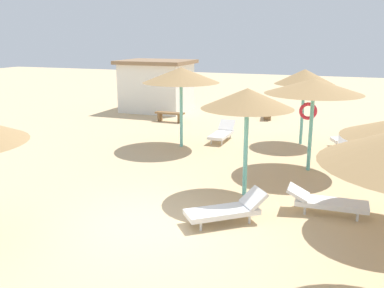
{
  "coord_description": "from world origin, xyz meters",
  "views": [
    {
      "loc": [
        4.18,
        -8.14,
        4.23
      ],
      "look_at": [
        0.0,
        3.0,
        1.2
      ],
      "focal_mm": 39.95,
      "sensor_mm": 36.0,
      "label": 1
    }
  ],
  "objects_px": {
    "parasol_3": "(181,75)",
    "bench_2": "(170,115)",
    "lounger_0": "(358,139)",
    "lounger_3": "(222,133)",
    "lounger_7": "(347,151)",
    "parasol_4": "(247,99)",
    "parasol_7": "(314,87)",
    "lounger_5": "(326,202)",
    "lounger_4": "(228,210)",
    "bench_0": "(144,105)",
    "parasol_0": "(305,78)",
    "beach_cabana": "(157,85)",
    "bench_1": "(268,112)"
  },
  "relations": [
    {
      "from": "parasol_4",
      "to": "bench_1",
      "type": "bearing_deg",
      "value": 97.68
    },
    {
      "from": "parasol_4",
      "to": "lounger_3",
      "type": "relative_size",
      "value": 1.54
    },
    {
      "from": "lounger_0",
      "to": "bench_2",
      "type": "distance_m",
      "value": 9.1
    },
    {
      "from": "bench_0",
      "to": "beach_cabana",
      "type": "height_order",
      "value": "beach_cabana"
    },
    {
      "from": "bench_2",
      "to": "parasol_7",
      "type": "bearing_deg",
      "value": -37.95
    },
    {
      "from": "parasol_0",
      "to": "bench_2",
      "type": "height_order",
      "value": "parasol_0"
    },
    {
      "from": "parasol_7",
      "to": "lounger_4",
      "type": "relative_size",
      "value": 1.63
    },
    {
      "from": "parasol_7",
      "to": "bench_2",
      "type": "bearing_deg",
      "value": 142.05
    },
    {
      "from": "parasol_3",
      "to": "lounger_0",
      "type": "height_order",
      "value": "parasol_3"
    },
    {
      "from": "bench_1",
      "to": "lounger_3",
      "type": "bearing_deg",
      "value": -98.71
    },
    {
      "from": "lounger_4",
      "to": "bench_0",
      "type": "relative_size",
      "value": 1.24
    },
    {
      "from": "bench_0",
      "to": "parasol_4",
      "type": "bearing_deg",
      "value": -51.96
    },
    {
      "from": "parasol_0",
      "to": "lounger_4",
      "type": "height_order",
      "value": "parasol_0"
    },
    {
      "from": "lounger_4",
      "to": "bench_1",
      "type": "relative_size",
      "value": 1.21
    },
    {
      "from": "lounger_0",
      "to": "lounger_7",
      "type": "height_order",
      "value": "lounger_7"
    },
    {
      "from": "parasol_3",
      "to": "lounger_5",
      "type": "height_order",
      "value": "parasol_3"
    },
    {
      "from": "lounger_4",
      "to": "lounger_7",
      "type": "bearing_deg",
      "value": 68.94
    },
    {
      "from": "lounger_4",
      "to": "lounger_5",
      "type": "height_order",
      "value": "lounger_4"
    },
    {
      "from": "bench_0",
      "to": "parasol_7",
      "type": "bearing_deg",
      "value": -39.09
    },
    {
      "from": "parasol_3",
      "to": "bench_2",
      "type": "relative_size",
      "value": 2.05
    },
    {
      "from": "lounger_0",
      "to": "lounger_7",
      "type": "relative_size",
      "value": 1.08
    },
    {
      "from": "bench_0",
      "to": "beach_cabana",
      "type": "relative_size",
      "value": 0.38
    },
    {
      "from": "parasol_0",
      "to": "beach_cabana",
      "type": "distance_m",
      "value": 10.12
    },
    {
      "from": "parasol_3",
      "to": "lounger_5",
      "type": "distance_m",
      "value": 7.9
    },
    {
      "from": "bench_0",
      "to": "bench_1",
      "type": "relative_size",
      "value": 0.97
    },
    {
      "from": "parasol_4",
      "to": "lounger_0",
      "type": "xyz_separation_m",
      "value": [
        2.89,
        6.61,
        -2.32
      ]
    },
    {
      "from": "lounger_5",
      "to": "bench_1",
      "type": "height_order",
      "value": "lounger_5"
    },
    {
      "from": "parasol_7",
      "to": "bench_0",
      "type": "height_order",
      "value": "parasol_7"
    },
    {
      "from": "lounger_3",
      "to": "lounger_4",
      "type": "xyz_separation_m",
      "value": [
        2.42,
        -7.65,
        -0.0
      ]
    },
    {
      "from": "parasol_0",
      "to": "bench_0",
      "type": "relative_size",
      "value": 1.98
    },
    {
      "from": "lounger_0",
      "to": "parasol_7",
      "type": "bearing_deg",
      "value": -111.84
    },
    {
      "from": "parasol_4",
      "to": "bench_1",
      "type": "relative_size",
      "value": 1.89
    },
    {
      "from": "parasol_4",
      "to": "lounger_4",
      "type": "bearing_deg",
      "value": -88.2
    },
    {
      "from": "lounger_3",
      "to": "beach_cabana",
      "type": "xyz_separation_m",
      "value": [
        -5.59,
        5.6,
        1.15
      ]
    },
    {
      "from": "bench_0",
      "to": "bench_2",
      "type": "relative_size",
      "value": 1.0
    },
    {
      "from": "parasol_0",
      "to": "parasol_4",
      "type": "relative_size",
      "value": 1.02
    },
    {
      "from": "lounger_7",
      "to": "beach_cabana",
      "type": "xyz_separation_m",
      "value": [
        -10.48,
        6.85,
        1.14
      ]
    },
    {
      "from": "lounger_0",
      "to": "lounger_5",
      "type": "height_order",
      "value": "lounger_0"
    },
    {
      "from": "parasol_3",
      "to": "bench_2",
      "type": "xyz_separation_m",
      "value": [
        -2.39,
        4.37,
        -2.43
      ]
    },
    {
      "from": "lounger_7",
      "to": "beach_cabana",
      "type": "height_order",
      "value": "beach_cabana"
    },
    {
      "from": "lounger_7",
      "to": "bench_2",
      "type": "relative_size",
      "value": 1.23
    },
    {
      "from": "parasol_7",
      "to": "parasol_3",
      "type": "bearing_deg",
      "value": 164.45
    },
    {
      "from": "parasol_7",
      "to": "parasol_0",
      "type": "bearing_deg",
      "value": 100.54
    },
    {
      "from": "lounger_5",
      "to": "bench_0",
      "type": "distance_m",
      "value": 15.86
    },
    {
      "from": "lounger_7",
      "to": "bench_1",
      "type": "relative_size",
      "value": 1.2
    },
    {
      "from": "lounger_3",
      "to": "bench_0",
      "type": "relative_size",
      "value": 1.26
    },
    {
      "from": "lounger_0",
      "to": "lounger_3",
      "type": "relative_size",
      "value": 1.06
    },
    {
      "from": "lounger_0",
      "to": "lounger_4",
      "type": "height_order",
      "value": "lounger_4"
    },
    {
      "from": "parasol_7",
      "to": "beach_cabana",
      "type": "distance_m",
      "value": 12.69
    },
    {
      "from": "parasol_3",
      "to": "beach_cabana",
      "type": "bearing_deg",
      "value": 121.69
    }
  ]
}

